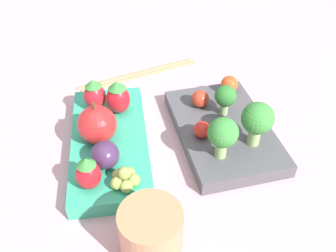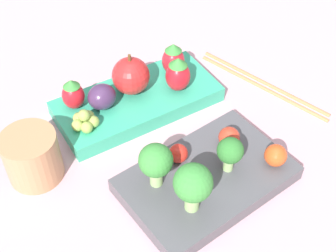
{
  "view_description": "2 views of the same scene",
  "coord_description": "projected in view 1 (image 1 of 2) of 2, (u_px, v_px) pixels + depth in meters",
  "views": [
    {
      "loc": [
        0.37,
        -0.08,
        0.36
      ],
      "look_at": [
        0.01,
        0.01,
        0.03
      ],
      "focal_mm": 40.0,
      "sensor_mm": 36.0,
      "label": 1
    },
    {
      "loc": [
        0.25,
        0.32,
        0.44
      ],
      "look_at": [
        0.01,
        0.01,
        0.03
      ],
      "focal_mm": 50.0,
      "sensor_mm": 36.0,
      "label": 2
    }
  ],
  "objects": [
    {
      "name": "ground_plane",
      "position": [
        163.0,
        140.0,
        0.52
      ],
      "size": [
        4.0,
        4.0,
        0.0
      ],
      "primitive_type": "plane",
      "color": "#C6939E"
    },
    {
      "name": "bento_box_savoury",
      "position": [
        223.0,
        130.0,
        0.52
      ],
      "size": [
        0.19,
        0.12,
        0.02
      ],
      "color": "#4C4C51",
      "rests_on": "ground_plane"
    },
    {
      "name": "bento_box_fruit",
      "position": [
        110.0,
        146.0,
        0.5
      ],
      "size": [
        0.23,
        0.12,
        0.02
      ],
      "color": "#33A87F",
      "rests_on": "ground_plane"
    },
    {
      "name": "broccoli_floret_0",
      "position": [
        225.0,
        97.0,
        0.52
      ],
      "size": [
        0.03,
        0.03,
        0.05
      ],
      "color": "#93B770",
      "rests_on": "bento_box_savoury"
    },
    {
      "name": "broccoli_floret_1",
      "position": [
        257.0,
        120.0,
        0.46
      ],
      "size": [
        0.04,
        0.04,
        0.06
      ],
      "color": "#93B770",
      "rests_on": "bento_box_savoury"
    },
    {
      "name": "broccoli_floret_2",
      "position": [
        223.0,
        134.0,
        0.45
      ],
      "size": [
        0.04,
        0.04,
        0.06
      ],
      "color": "#93B770",
      "rests_on": "bento_box_savoury"
    },
    {
      "name": "cherry_tomato_0",
      "position": [
        229.0,
        84.0,
        0.57
      ],
      "size": [
        0.03,
        0.03,
        0.03
      ],
      "color": "#DB4C1E",
      "rests_on": "bento_box_savoury"
    },
    {
      "name": "cherry_tomato_1",
      "position": [
        200.0,
        99.0,
        0.54
      ],
      "size": [
        0.03,
        0.03,
        0.03
      ],
      "color": "red",
      "rests_on": "bento_box_savoury"
    },
    {
      "name": "cherry_tomato_2",
      "position": [
        202.0,
        130.0,
        0.49
      ],
      "size": [
        0.02,
        0.02,
        0.02
      ],
      "color": "red",
      "rests_on": "bento_box_savoury"
    },
    {
      "name": "apple",
      "position": [
        97.0,
        123.0,
        0.48
      ],
      "size": [
        0.05,
        0.05,
        0.06
      ],
      "color": "red",
      "rests_on": "bento_box_fruit"
    },
    {
      "name": "strawberry_0",
      "position": [
        95.0,
        95.0,
        0.53
      ],
      "size": [
        0.03,
        0.03,
        0.05
      ],
      "color": "red",
      "rests_on": "bento_box_fruit"
    },
    {
      "name": "strawberry_1",
      "position": [
        88.0,
        173.0,
        0.42
      ],
      "size": [
        0.03,
        0.03,
        0.04
      ],
      "color": "red",
      "rests_on": "bento_box_fruit"
    },
    {
      "name": "strawberry_2",
      "position": [
        118.0,
        97.0,
        0.52
      ],
      "size": [
        0.03,
        0.03,
        0.05
      ],
      "color": "red",
      "rests_on": "bento_box_fruit"
    },
    {
      "name": "plum",
      "position": [
        105.0,
        155.0,
        0.45
      ],
      "size": [
        0.04,
        0.03,
        0.03
      ],
      "color": "#42284C",
      "rests_on": "bento_box_fruit"
    },
    {
      "name": "grape_cluster",
      "position": [
        125.0,
        178.0,
        0.43
      ],
      "size": [
        0.03,
        0.03,
        0.03
      ],
      "color": "#8EA84C",
      "rests_on": "bento_box_fruit"
    },
    {
      "name": "drinking_cup",
      "position": [
        151.0,
        233.0,
        0.37
      ],
      "size": [
        0.06,
        0.06,
        0.06
      ],
      "color": "tan",
      "rests_on": "ground_plane"
    },
    {
      "name": "chopsticks_pair",
      "position": [
        138.0,
        74.0,
        0.64
      ],
      "size": [
        0.06,
        0.21,
        0.01
      ],
      "color": "#A37547",
      "rests_on": "ground_plane"
    }
  ]
}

